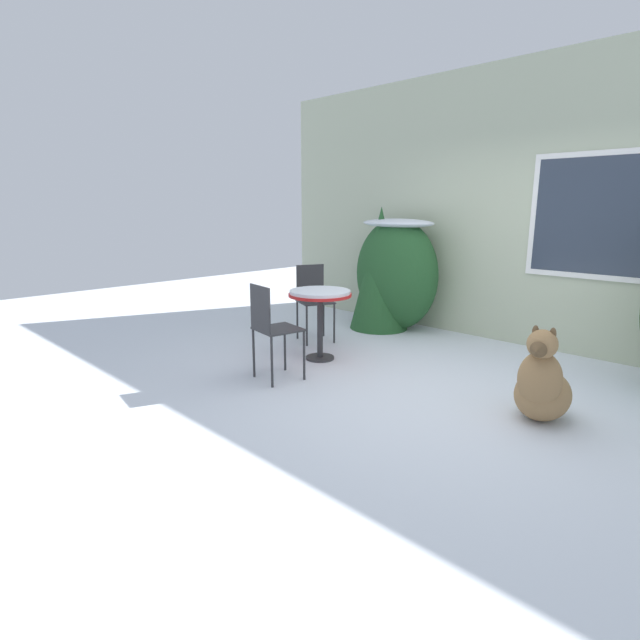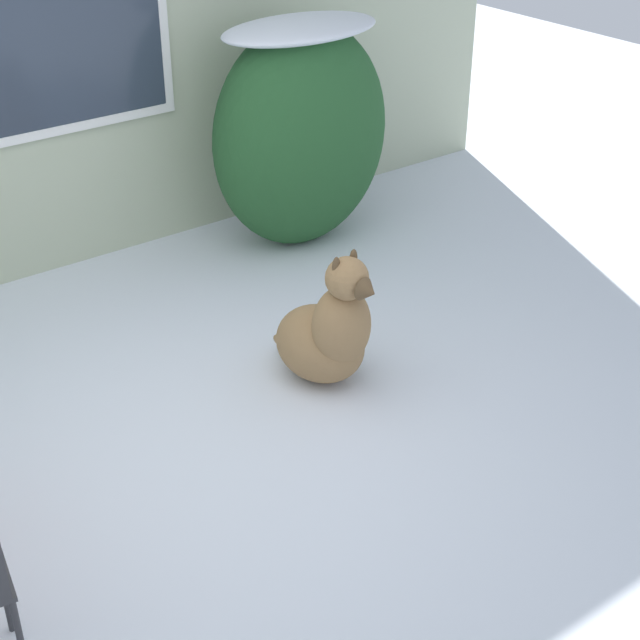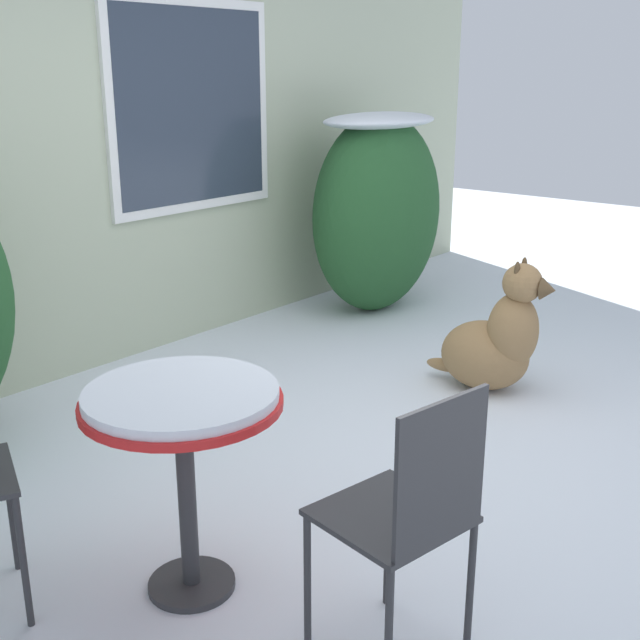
% 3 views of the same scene
% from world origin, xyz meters
% --- Properties ---
extents(ground_plane, '(16.00, 16.00, 0.00)m').
position_xyz_m(ground_plane, '(0.00, 0.00, 0.00)').
color(ground_plane, silver).
extents(shrub_middle, '(1.28, 0.74, 1.49)m').
position_xyz_m(shrub_middle, '(1.87, 1.57, 0.78)').
color(shrub_middle, '#235128').
rests_on(shrub_middle, ground_plane).
extents(dog, '(0.49, 0.74, 0.79)m').
position_xyz_m(dog, '(0.95, 0.08, 0.29)').
color(dog, '#937047').
rests_on(dog, ground_plane).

